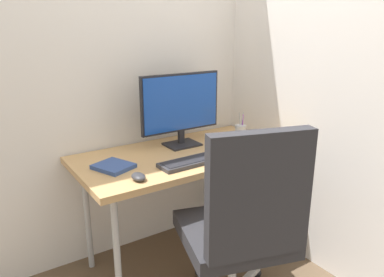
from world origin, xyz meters
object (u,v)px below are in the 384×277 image
(keyboard, at_px, (197,160))
(notebook, at_px, (113,166))
(monitor, at_px, (181,106))
(coffee_mug, at_px, (276,139))
(mouse, at_px, (138,177))
(pen_holder, at_px, (240,132))
(office_chair, at_px, (243,223))

(keyboard, bearing_deg, notebook, 157.88)
(monitor, xyz_separation_m, coffee_mug, (0.46, -0.37, -0.20))
(notebook, xyz_separation_m, coffee_mug, (0.98, -0.22, 0.04))
(monitor, xyz_separation_m, mouse, (-0.47, -0.36, -0.24))
(pen_holder, xyz_separation_m, notebook, (-0.91, -0.03, -0.04))
(coffee_mug, bearing_deg, keyboard, 174.52)
(office_chair, bearing_deg, monitor, 80.39)
(office_chair, distance_m, pen_holder, 0.85)
(pen_holder, xyz_separation_m, coffee_mug, (0.07, -0.25, 0.00))
(keyboard, relative_size, mouse, 4.68)
(mouse, relative_size, notebook, 0.50)
(office_chair, height_order, pen_holder, office_chair)
(office_chair, relative_size, pen_holder, 5.62)
(office_chair, height_order, keyboard, office_chair)
(office_chair, relative_size, monitor, 1.92)
(keyboard, distance_m, notebook, 0.45)
(mouse, relative_size, pen_holder, 0.51)
(keyboard, bearing_deg, pen_holder, 22.25)
(monitor, relative_size, keyboard, 1.22)
(keyboard, height_order, mouse, mouse)
(monitor, height_order, keyboard, monitor)
(monitor, bearing_deg, coffee_mug, -38.40)
(office_chair, distance_m, coffee_mug, 0.74)
(mouse, bearing_deg, notebook, 102.91)
(office_chair, relative_size, notebook, 5.52)
(pen_holder, relative_size, coffee_mug, 1.63)
(keyboard, distance_m, coffee_mug, 0.56)
(keyboard, distance_m, mouse, 0.38)
(monitor, height_order, notebook, monitor)
(pen_holder, bearing_deg, mouse, -164.12)
(office_chair, bearing_deg, notebook, 122.48)
(mouse, bearing_deg, pen_holder, 17.66)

